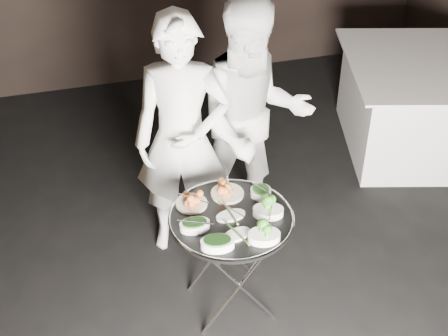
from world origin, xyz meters
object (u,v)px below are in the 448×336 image
object	(u,v)px
serving_tray	(231,218)
waiter_left	(182,140)
waiter_right	(253,122)
dining_table	(426,105)
tray_stand	(231,258)

from	to	relation	value
serving_tray	waiter_left	world-z (taller)	waiter_left
waiter_right	dining_table	bearing A→B (deg)	21.17
waiter_left	dining_table	size ratio (longest dim) A/B	1.22
tray_stand	dining_table	size ratio (longest dim) A/B	0.50
waiter_right	dining_table	world-z (taller)	waiter_right
tray_stand	waiter_right	bearing A→B (deg)	63.63
waiter_left	dining_table	world-z (taller)	waiter_left
dining_table	waiter_left	bearing A→B (deg)	-163.45
serving_tray	dining_table	size ratio (longest dim) A/B	0.52
serving_tray	dining_table	distance (m)	2.49
tray_stand	serving_tray	xyz separation A→B (m)	(0.00, 0.00, 0.31)
waiter_left	dining_table	xyz separation A→B (m)	(2.22, 0.66, -0.45)
waiter_left	waiter_right	bearing A→B (deg)	25.65
waiter_left	tray_stand	bearing A→B (deg)	-62.67
serving_tray	dining_table	bearing A→B (deg)	32.22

